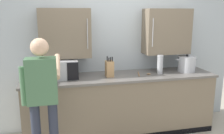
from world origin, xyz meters
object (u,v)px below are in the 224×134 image
wooden_spoon (143,74)px  knife_block (109,69)px  person_figure (43,94)px  microwave_oven (56,70)px  thermos_flask (160,64)px  stock_pot (187,64)px

wooden_spoon → knife_block: bearing=178.2°
knife_block → person_figure: person_figure is taller
wooden_spoon → person_figure: (-1.48, -0.68, 0.01)m
wooden_spoon → microwave_oven: bearing=177.2°
wooden_spoon → thermos_flask: 0.31m
wooden_spoon → person_figure: size_ratio=0.16×
knife_block → person_figure: 1.17m
microwave_oven → wooden_spoon: (1.32, -0.06, -0.13)m
knife_block → microwave_oven: bearing=176.6°
microwave_oven → person_figure: 0.76m
stock_pot → person_figure: 2.34m
microwave_oven → stock_pot: size_ratio=2.01×
thermos_flask → microwave_oven: bearing=177.8°
wooden_spoon → knife_block: size_ratio=0.80×
microwave_oven → knife_block: 0.78m
stock_pot → thermos_flask: size_ratio=1.29×
microwave_oven → knife_block: size_ratio=2.44×
microwave_oven → thermos_flask: thermos_flask is taller
thermos_flask → person_figure: person_figure is taller
stock_pot → person_figure: size_ratio=0.24×
thermos_flask → person_figure: (-1.75, -0.68, -0.12)m
stock_pot → knife_block: 1.29m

